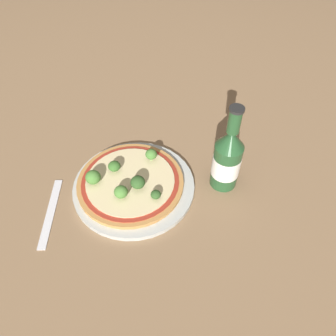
# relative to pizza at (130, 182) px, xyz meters

# --- Properties ---
(ground_plane) EXTENTS (3.00, 3.00, 0.00)m
(ground_plane) POSITION_rel_pizza_xyz_m (0.01, -0.01, -0.02)
(ground_plane) COLOR #846647
(plate) EXTENTS (0.29, 0.29, 0.01)m
(plate) POSITION_rel_pizza_xyz_m (0.00, -0.00, -0.01)
(plate) COLOR #B2B7B2
(plate) RESTS_ON ground_plane
(pizza) EXTENTS (0.25, 0.25, 0.01)m
(pizza) POSITION_rel_pizza_xyz_m (0.00, 0.00, 0.00)
(pizza) COLOR #B77F42
(pizza) RESTS_ON plate
(broccoli_floret_0) EXTENTS (0.03, 0.03, 0.03)m
(broccoli_floret_0) POSITION_rel_pizza_xyz_m (0.06, 0.06, 0.03)
(broccoli_floret_0) COLOR #7A9E5B
(broccoli_floret_0) RESTS_ON pizza
(broccoli_floret_1) EXTENTS (0.03, 0.03, 0.03)m
(broccoli_floret_1) POSITION_rel_pizza_xyz_m (-0.08, 0.01, 0.02)
(broccoli_floret_1) COLOR #7A9E5B
(broccoli_floret_1) RESTS_ON pizza
(broccoli_floret_2) EXTENTS (0.03, 0.03, 0.03)m
(broccoli_floret_2) POSITION_rel_pizza_xyz_m (0.02, -0.03, 0.03)
(broccoli_floret_2) COLOR #7A9E5B
(broccoli_floret_2) RESTS_ON pizza
(broccoli_floret_3) EXTENTS (0.03, 0.03, 0.03)m
(broccoli_floret_3) POSITION_rel_pizza_xyz_m (-0.02, -0.04, 0.02)
(broccoli_floret_3) COLOR #7A9E5B
(broccoli_floret_3) RESTS_ON pizza
(broccoli_floret_4) EXTENTS (0.02, 0.02, 0.02)m
(broccoli_floret_4) POSITION_rel_pizza_xyz_m (0.05, -0.06, 0.02)
(broccoli_floret_4) COLOR #7A9E5B
(broccoli_floret_4) RESTS_ON pizza
(broccoli_floret_5) EXTENTS (0.03, 0.03, 0.03)m
(broccoli_floret_5) POSITION_rel_pizza_xyz_m (-0.03, 0.03, 0.02)
(broccoli_floret_5) COLOR #7A9E5B
(broccoli_floret_5) RESTS_ON pizza
(beer_bottle) EXTENTS (0.06, 0.06, 0.22)m
(beer_bottle) POSITION_rel_pizza_xyz_m (0.22, -0.02, 0.06)
(beer_bottle) COLOR #234C28
(beer_bottle) RESTS_ON ground_plane
(fork) EXTENTS (0.04, 0.19, 0.00)m
(fork) POSITION_rel_pizza_xyz_m (-0.18, -0.05, -0.02)
(fork) COLOR silver
(fork) RESTS_ON ground_plane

